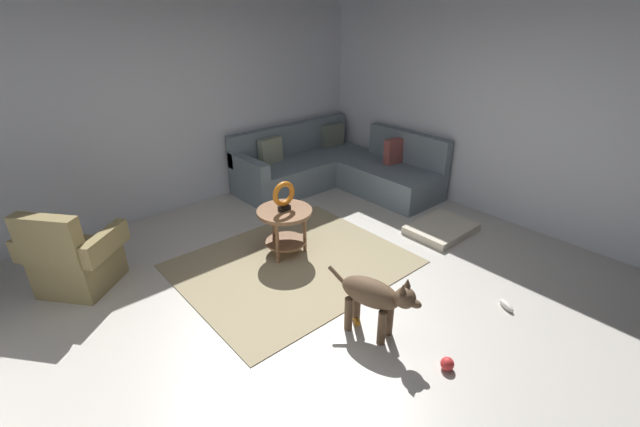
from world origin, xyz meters
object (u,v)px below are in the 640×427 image
at_px(dog_toy_ball, 447,364).
at_px(dog_toy_rope, 355,317).
at_px(dog, 375,297).
at_px(armchair, 74,259).
at_px(dog_toy_bone, 506,305).
at_px(sectional_couch, 335,169).
at_px(dog_bed_mat, 441,229).
at_px(torus_sculpture, 284,195).
at_px(side_table, 285,220).

distance_m(dog_toy_ball, dog_toy_rope, 0.88).
bearing_deg(dog, armchair, -69.25).
distance_m(armchair, dog, 2.89).
bearing_deg(dog_toy_bone, dog_toy_rope, 145.52).
bearing_deg(sectional_couch, dog_toy_bone, -104.29).
relative_size(armchair, dog_bed_mat, 1.25).
relative_size(torus_sculpture, dog_toy_ball, 3.11).
height_order(dog_toy_rope, dog_toy_bone, dog_toy_bone).
xyz_separation_m(dog_bed_mat, dog, (-1.98, -0.68, 0.33)).
xyz_separation_m(armchair, dog, (1.69, -2.34, 0.05)).
distance_m(dog_bed_mat, dog, 2.12).
relative_size(armchair, dog_toy_ball, 9.53).
distance_m(dog_bed_mat, dog_toy_rope, 2.02).
bearing_deg(dog_toy_bone, dog_bed_mat, 57.54).
bearing_deg(dog_toy_rope, dog_toy_bone, -34.48).
bearing_deg(sectional_couch, dog_bed_mat, -90.36).
distance_m(sectional_couch, dog, 3.28).
bearing_deg(dog_toy_ball, dog_bed_mat, 35.64).
relative_size(side_table, dog_toy_rope, 3.28).
height_order(torus_sculpture, dog_toy_rope, torus_sculpture).
relative_size(armchair, dog, 1.20).
bearing_deg(dog_bed_mat, armchair, 155.61).
bearing_deg(dog_toy_rope, armchair, 128.72).
relative_size(dog_bed_mat, dog_toy_rope, 4.37).
height_order(torus_sculpture, dog_bed_mat, torus_sculpture).
distance_m(side_table, torus_sculpture, 0.29).
height_order(side_table, torus_sculpture, torus_sculpture).
distance_m(dog_bed_mat, dog_toy_ball, 2.27).
distance_m(torus_sculpture, dog_toy_ball, 2.28).
bearing_deg(dog_toy_bone, sectional_couch, 75.71).
distance_m(side_table, dog_bed_mat, 1.98).
height_order(side_table, dog_toy_rope, side_table).
height_order(dog_bed_mat, dog_toy_bone, dog_bed_mat).
distance_m(armchair, dog_toy_bone, 4.11).
height_order(torus_sculpture, dog_toy_ball, torus_sculpture).
distance_m(torus_sculpture, dog_toy_rope, 1.50).
bearing_deg(side_table, dog_toy_rope, -99.60).
bearing_deg(sectional_couch, dog_toy_rope, -129.64).
relative_size(dog_toy_rope, dog_toy_bone, 1.02).
bearing_deg(sectional_couch, torus_sculpture, -148.42).
distance_m(side_table, dog_toy_ball, 2.21).
height_order(dog_bed_mat, dog_toy_ball, dog_toy_ball).
distance_m(sectional_couch, torus_sculpture, 2.11).
relative_size(sectional_couch, armchair, 2.25).
bearing_deg(dog_bed_mat, dog_toy_rope, -166.92).
bearing_deg(dog_toy_rope, dog_toy_ball, -81.90).
bearing_deg(torus_sculpture, side_table, 90.00).
bearing_deg(armchair, dog_toy_rope, -1.05).
distance_m(dog, dog_toy_ball, 0.74).
bearing_deg(dog_toy_bone, side_table, 114.14).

